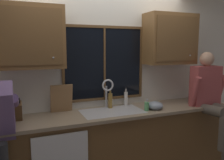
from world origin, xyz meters
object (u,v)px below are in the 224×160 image
bottle_tall_clear (126,98)px  soap_dispenser (147,106)px  person_sitting_on_counter (210,93)px  knife_block (16,111)px  mixing_bowl (155,105)px  bottle_green_glass (110,100)px  cutting_board (62,98)px

bottle_tall_clear → soap_dispenser: bearing=-69.0°
person_sitting_on_counter → knife_block: person_sitting_on_counter is taller
person_sitting_on_counter → mixing_bowl: (-0.80, 0.16, -0.13)m
knife_block → bottle_green_glass: knife_block is taller
knife_block → mixing_bowl: bearing=-5.4°
mixing_bowl → knife_block: bearing=174.6°
mixing_bowl → bottle_green_glass: size_ratio=0.83×
knife_block → bottle_tall_clear: bearing=6.2°
mixing_bowl → bottle_tall_clear: size_ratio=0.85×
mixing_bowl → bottle_tall_clear: 0.43m
soap_dispenser → person_sitting_on_counter: bearing=-7.9°
cutting_board → soap_dispenser: size_ratio=2.23×
bottle_green_glass → mixing_bowl: bearing=-27.5°
person_sitting_on_counter → soap_dispenser: (-0.95, 0.13, -0.12)m
cutting_board → mixing_bowl: 1.24m
soap_dispenser → cutting_board: bearing=161.3°
soap_dispenser → bottle_tall_clear: (-0.13, 0.35, 0.04)m
person_sitting_on_counter → bottle_tall_clear: person_sitting_on_counter is taller
soap_dispenser → knife_block: bearing=173.0°
person_sitting_on_counter → mixing_bowl: size_ratio=5.79×
knife_block → soap_dispenser: bearing=-7.0°
mixing_bowl → cutting_board: bearing=164.9°
mixing_bowl → bottle_tall_clear: (-0.28, 0.32, 0.06)m
cutting_board → bottle_green_glass: size_ratio=1.40×
bottle_green_glass → bottle_tall_clear: size_ratio=1.03×
person_sitting_on_counter → cutting_board: 2.05m
person_sitting_on_counter → mixing_bowl: 0.83m
soap_dispenser → bottle_tall_clear: bottle_tall_clear is taller
knife_block → cutting_board: cutting_board is taller
knife_block → bottle_green_glass: (1.19, 0.12, -0.00)m
soap_dispenser → mixing_bowl: bearing=11.7°
bottle_green_glass → knife_block: bearing=-174.4°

